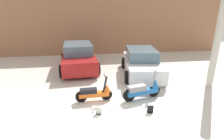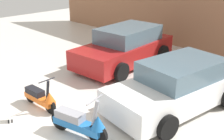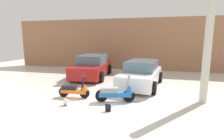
{
  "view_description": "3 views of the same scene",
  "coord_description": "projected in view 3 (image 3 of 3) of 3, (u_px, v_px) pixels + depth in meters",
  "views": [
    {
      "loc": [
        -1.04,
        -4.92,
        3.15
      ],
      "look_at": [
        -0.05,
        2.07,
        0.81
      ],
      "focal_mm": 28.0,
      "sensor_mm": 36.0,
      "label": 1
    },
    {
      "loc": [
        5.36,
        -2.43,
        3.8
      ],
      "look_at": [
        0.2,
        2.67,
        0.94
      ],
      "focal_mm": 45.0,
      "sensor_mm": 36.0,
      "label": 2
    },
    {
      "loc": [
        2.38,
        -5.57,
        2.41
      ],
      "look_at": [
        0.37,
        2.64,
        0.95
      ],
      "focal_mm": 28.0,
      "sensor_mm": 36.0,
      "label": 3
    }
  ],
  "objects": [
    {
      "name": "scooter_front_right",
      "position": [
        117.0,
        92.0,
        6.85
      ],
      "size": [
        1.54,
        0.68,
        1.09
      ],
      "rotation": [
        0.0,
        0.0,
        0.24
      ],
      "color": "black",
      "rests_on": "ground_plane"
    },
    {
      "name": "car_rear_left",
      "position": [
        92.0,
        66.0,
        11.5
      ],
      "size": [
        2.31,
        4.37,
        1.44
      ],
      "rotation": [
        0.0,
        0.0,
        -1.49
      ],
      "color": "maroon",
      "rests_on": "ground_plane"
    },
    {
      "name": "placard_near_left_scooter",
      "position": [
        66.0,
        103.0,
        6.5
      ],
      "size": [
        0.2,
        0.18,
        0.26
      ],
      "rotation": [
        0.0,
        0.0,
        -0.43
      ],
      "color": "black",
      "rests_on": "ground_plane"
    },
    {
      "name": "support_column_side",
      "position": [
        207.0,
        49.0,
        6.5
      ],
      "size": [
        0.28,
        0.28,
        4.13
      ],
      "primitive_type": "cylinder",
      "color": "beige",
      "rests_on": "ground_plane"
    },
    {
      "name": "car_rear_center",
      "position": [
        141.0,
        74.0,
        9.25
      ],
      "size": [
        2.3,
        4.13,
        1.34
      ],
      "rotation": [
        0.0,
        0.0,
        -1.71
      ],
      "color": "white",
      "rests_on": "ground_plane"
    },
    {
      "name": "ground_plane",
      "position": [
        85.0,
        108.0,
        6.3
      ],
      "size": [
        28.0,
        28.0,
        0.0
      ],
      "primitive_type": "plane",
      "color": "silver"
    },
    {
      "name": "scooter_front_left",
      "position": [
        75.0,
        90.0,
        7.37
      ],
      "size": [
        1.37,
        0.49,
        0.95
      ],
      "rotation": [
        0.0,
        0.0,
        0.06
      ],
      "color": "black",
      "rests_on": "ground_plane"
    },
    {
      "name": "placard_near_right_scooter",
      "position": [
        108.0,
        108.0,
        5.96
      ],
      "size": [
        0.2,
        0.14,
        0.26
      ],
      "rotation": [
        0.0,
        0.0,
        -0.15
      ],
      "color": "black",
      "rests_on": "ground_plane"
    },
    {
      "name": "wall_back",
      "position": [
        125.0,
        44.0,
        14.29
      ],
      "size": [
        19.6,
        0.12,
        4.13
      ],
      "primitive_type": "cube",
      "color": "#9E6B4C",
      "rests_on": "ground_plane"
    }
  ]
}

